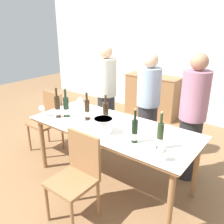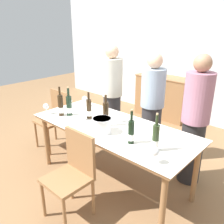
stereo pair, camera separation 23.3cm
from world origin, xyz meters
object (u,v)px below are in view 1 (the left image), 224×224
(wine_bottle_5, at_px, (58,107))
(person_guest_right, at_px, (192,119))
(wine_glass_4, at_px, (65,103))
(wine_bottle_2, at_px, (87,110))
(wine_bottle_4, at_px, (106,115))
(wine_glass_0, at_px, (80,100))
(dining_table, at_px, (112,131))
(wine_glass_1, at_px, (117,115))
(wine_bottle_3, at_px, (135,131))
(ice_bucket, at_px, (103,125))
(wine_bottle_0, at_px, (160,136))
(wine_glass_2, at_px, (162,150))
(chair_left_end, at_px, (49,117))
(person_host, at_px, (106,97))
(chair_near_front, at_px, (77,171))
(person_guest_left, at_px, (148,108))
(wine_glass_5, at_px, (42,109))
(wine_bottle_1, at_px, (66,107))
(wine_glass_3, at_px, (81,114))
(sideboard_cabinet, at_px, (152,96))

(wine_bottle_5, distance_m, person_guest_right, 1.71)
(wine_glass_4, bearing_deg, wine_bottle_2, -9.02)
(wine_bottle_4, bearing_deg, wine_glass_0, 157.15)
(wine_bottle_5, bearing_deg, wine_glass_0, 96.31)
(dining_table, bearing_deg, wine_glass_1, 102.47)
(person_guest_right, bearing_deg, wine_bottle_3, -108.17)
(ice_bucket, relative_size, wine_bottle_0, 0.56)
(wine_glass_4, relative_size, person_guest_right, 0.08)
(dining_table, height_order, wine_bottle_5, wine_bottle_5)
(wine_glass_2, relative_size, chair_left_end, 0.17)
(wine_glass_4, bearing_deg, wine_bottle_5, -59.42)
(person_host, bearing_deg, wine_bottle_5, -90.26)
(wine_glass_2, bearing_deg, chair_near_front, -156.19)
(wine_glass_0, bearing_deg, wine_bottle_3, -20.14)
(wine_glass_4, height_order, person_guest_left, person_guest_left)
(wine_bottle_4, distance_m, wine_glass_5, 0.90)
(wine_bottle_5, xyz_separation_m, wine_glass_5, (-0.19, -0.11, -0.03))
(chair_left_end, bearing_deg, dining_table, -3.67)
(wine_bottle_3, bearing_deg, wine_glass_4, 169.41)
(wine_bottle_5, bearing_deg, chair_left_end, 154.36)
(wine_bottle_1, distance_m, wine_bottle_5, 0.11)
(chair_near_front, bearing_deg, wine_glass_1, 97.07)
(wine_bottle_5, xyz_separation_m, wine_glass_4, (-0.16, 0.27, -0.04))
(wine_glass_2, distance_m, person_guest_left, 1.36)
(wine_bottle_0, bearing_deg, chair_near_front, -140.33)
(wine_bottle_0, xyz_separation_m, person_guest_left, (-0.65, 0.93, -0.12))
(ice_bucket, xyz_separation_m, wine_bottle_3, (0.40, 0.02, 0.03))
(wine_glass_3, relative_size, person_guest_right, 0.09)
(wine_bottle_1, height_order, person_guest_left, person_guest_left)
(wine_glass_3, bearing_deg, wine_glass_4, 160.22)
(wine_bottle_5, bearing_deg, wine_glass_2, -4.99)
(sideboard_cabinet, bearing_deg, wine_bottle_5, -90.03)
(chair_left_end, distance_m, person_guest_right, 2.16)
(wine_glass_3, relative_size, person_host, 0.09)
(dining_table, xyz_separation_m, wine_glass_1, (-0.03, 0.14, 0.17))
(sideboard_cabinet, relative_size, person_host, 0.72)
(wine_glass_4, relative_size, wine_glass_5, 0.89)
(wine_bottle_3, bearing_deg, person_guest_left, 111.65)
(wine_glass_1, xyz_separation_m, person_guest_left, (0.08, 0.64, -0.08))
(sideboard_cabinet, relative_size, wine_bottle_1, 3.01)
(wine_glass_5, height_order, person_host, person_host)
(chair_near_front, bearing_deg, dining_table, 95.89)
(wine_glass_3, bearing_deg, wine_bottle_3, -4.93)
(wine_glass_0, xyz_separation_m, chair_left_end, (-0.55, -0.18, -0.35))
(wine_bottle_5, height_order, chair_left_end, wine_bottle_5)
(wine_glass_0, relative_size, chair_left_end, 0.17)
(person_host, bearing_deg, wine_glass_2, -36.24)
(wine_glass_2, relative_size, wine_glass_3, 1.09)
(sideboard_cabinet, height_order, wine_bottle_5, wine_bottle_5)
(chair_near_front, distance_m, person_host, 1.69)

